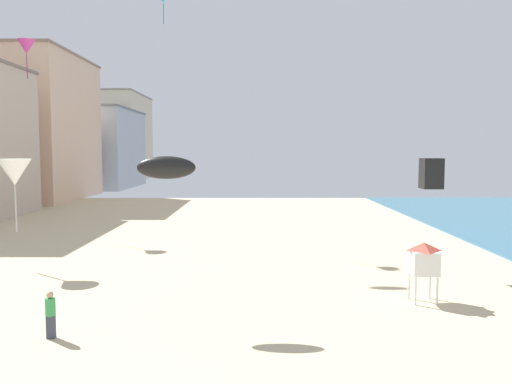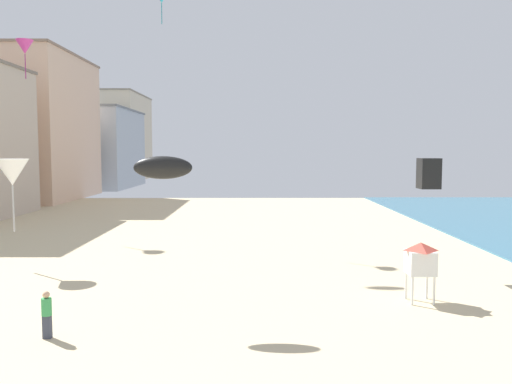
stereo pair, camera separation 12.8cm
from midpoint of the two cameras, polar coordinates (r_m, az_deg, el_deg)
name	(u,v)px [view 1 (the left image)]	position (r m, az deg, el deg)	size (l,w,h in m)	color
boardwalk_hotel_far	(29,127)	(73.72, -24.32, 6.65)	(13.61, 19.09, 18.94)	beige
boardwalk_hotel_distant	(84,148)	(93.86, -18.83, 4.68)	(17.17, 20.31, 13.65)	#ADB7C1
boardwalk_hotel_furthest	(119,137)	(115.86, -15.20, 5.98)	(10.39, 21.18, 18.78)	beige
kite_flyer	(50,312)	(19.02, -22.43, -12.41)	(0.34, 0.34, 1.64)	#383D4C
lifeguard_stand	(423,259)	(22.57, 18.15, -7.20)	(1.10, 1.10, 2.55)	white
kite_black_parafoil_2	(166,168)	(19.69, -10.35, 2.72)	(2.26, 0.63, 0.88)	black
kite_magenta_delta	(26,47)	(45.18, -24.64, 14.66)	(1.34, 1.34, 3.04)	#DB3D9E
kite_black_box	(431,173)	(27.38, 18.97, 1.99)	(1.00, 1.00, 1.56)	black
kite_white_delta	(14,172)	(30.18, -25.78, 2.02)	(1.74, 1.74, 3.95)	white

